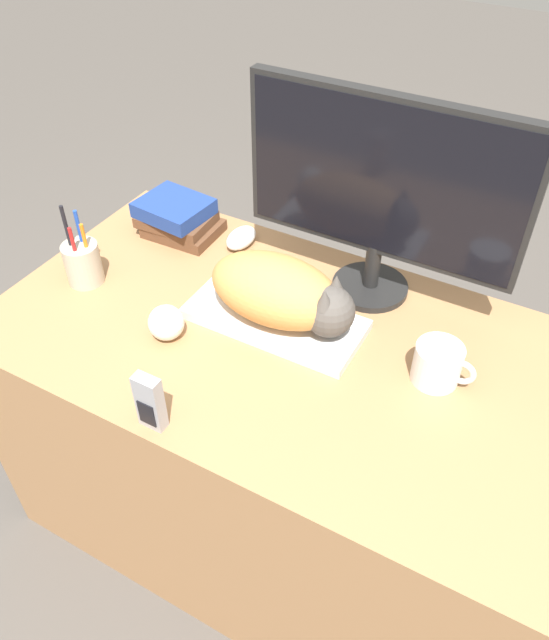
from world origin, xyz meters
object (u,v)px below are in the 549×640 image
at_px(monitor, 382,187).
at_px(book_stack, 178,218).
at_px(keyboard, 275,319).
at_px(phone, 150,403).
at_px(computer_mouse, 241,238).
at_px(pen_cup, 83,262).
at_px(coffee_mug, 438,364).
at_px(cat, 283,293).
at_px(baseball, 166,323).

height_order(monitor, book_stack, monitor).
distance_m(keyboard, monitor, 0.37).
bearing_deg(phone, book_stack, 121.19).
bearing_deg(book_stack, computer_mouse, 11.31).
distance_m(keyboard, pen_cup, 0.48).
relative_size(monitor, pen_cup, 3.00).
relative_size(coffee_mug, book_stack, 0.62).
bearing_deg(monitor, computer_mouse, 178.05).
distance_m(keyboard, phone, 0.37).
distance_m(cat, pen_cup, 0.50).
relative_size(phone, book_stack, 0.61).
relative_size(keyboard, monitor, 0.64).
bearing_deg(coffee_mug, monitor, 138.33).
height_order(keyboard, coffee_mug, coffee_mug).
relative_size(keyboard, cat, 1.18).
distance_m(cat, phone, 0.37).
bearing_deg(baseball, pen_cup, 167.37).
height_order(computer_mouse, book_stack, book_stack).
bearing_deg(computer_mouse, pen_cup, -128.75).
relative_size(cat, baseball, 4.24).
distance_m(cat, baseball, 0.26).
height_order(pen_cup, book_stack, pen_cup).
relative_size(cat, coffee_mug, 2.63).
distance_m(monitor, phone, 0.65).
bearing_deg(baseball, book_stack, 121.94).
bearing_deg(cat, pen_cup, -170.15).
xyz_separation_m(cat, baseball, (-0.21, -0.15, -0.06)).
height_order(monitor, baseball, monitor).
distance_m(monitor, computer_mouse, 0.45).
bearing_deg(computer_mouse, book_stack, -168.69).
height_order(coffee_mug, book_stack, book_stack).
distance_m(baseball, phone, 0.25).
bearing_deg(monitor, keyboard, -123.24).
xyz_separation_m(monitor, pen_cup, (-0.61, -0.30, -0.22)).
bearing_deg(monitor, phone, -109.28).
distance_m(computer_mouse, pen_cup, 0.40).
bearing_deg(pen_cup, monitor, 25.95).
distance_m(computer_mouse, book_stack, 0.18).
height_order(cat, pen_cup, pen_cup).
height_order(cat, baseball, cat).
height_order(keyboard, phone, phone).
bearing_deg(book_stack, phone, -58.81).
bearing_deg(phone, cat, 77.16).
relative_size(computer_mouse, book_stack, 0.51).
height_order(monitor, pen_cup, monitor).
distance_m(computer_mouse, phone, 0.61).
bearing_deg(cat, coffee_mug, 1.49).
xyz_separation_m(pen_cup, phone, (0.41, -0.28, 0.01)).
relative_size(cat, pen_cup, 1.62).
xyz_separation_m(keyboard, phone, (-0.06, -0.36, 0.05)).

